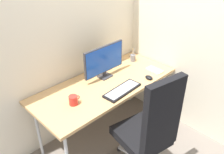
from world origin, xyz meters
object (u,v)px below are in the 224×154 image
object	(u,v)px
coffee_mug	(73,100)
keyboard	(122,90)
office_chair	(150,129)
monitor	(104,60)
mouse	(149,77)
pen_holder	(133,58)
notebook	(154,70)

from	to	relation	value
coffee_mug	keyboard	bearing A→B (deg)	-19.54
office_chair	monitor	bearing A→B (deg)	77.19
mouse	coffee_mug	size ratio (longest dim) A/B	0.79
office_chair	pen_holder	xyz separation A→B (m)	(0.73, 0.86, 0.20)
keyboard	coffee_mug	bearing A→B (deg)	160.46
notebook	pen_holder	bearing A→B (deg)	89.09
office_chair	mouse	xyz separation A→B (m)	(0.51, 0.42, 0.18)
monitor	coffee_mug	bearing A→B (deg)	-162.81
pen_holder	coffee_mug	size ratio (longest dim) A/B	1.50
monitor	notebook	distance (m)	0.65
notebook	monitor	bearing A→B (deg)	149.62
office_chair	coffee_mug	size ratio (longest dim) A/B	9.88
coffee_mug	notebook	bearing A→B (deg)	-7.73
monitor	keyboard	distance (m)	0.42
keyboard	pen_holder	bearing A→B (deg)	32.36
keyboard	office_chair	bearing A→B (deg)	-103.28
keyboard	mouse	distance (m)	0.40
keyboard	coffee_mug	world-z (taller)	coffee_mug
monitor	keyboard	size ratio (longest dim) A/B	1.21
monitor	office_chair	bearing A→B (deg)	-102.81
office_chair	monitor	size ratio (longest dim) A/B	2.14
notebook	coffee_mug	size ratio (longest dim) A/B	1.66
keyboard	mouse	world-z (taller)	mouse
pen_holder	keyboard	bearing A→B (deg)	-147.64
monitor	mouse	world-z (taller)	monitor
office_chair	keyboard	world-z (taller)	office_chair
monitor	pen_holder	world-z (taller)	monitor
monitor	mouse	size ratio (longest dim) A/B	5.83
office_chair	coffee_mug	bearing A→B (deg)	121.44
mouse	coffee_mug	bearing A→B (deg)	166.26
pen_holder	coffee_mug	distance (m)	1.14
notebook	coffee_mug	world-z (taller)	coffee_mug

